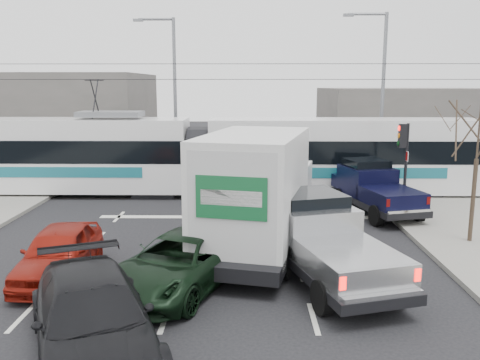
{
  "coord_description": "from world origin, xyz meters",
  "views": [
    {
      "loc": [
        0.15,
        -13.83,
        5.27
      ],
      "look_at": [
        -0.08,
        4.56,
        1.8
      ],
      "focal_mm": 38.0,
      "sensor_mm": 36.0,
      "label": 1
    }
  ],
  "objects_px": {
    "street_lamp_near": "(380,87)",
    "red_car": "(59,252)",
    "street_lamp_far": "(172,87)",
    "dark_car": "(93,318)",
    "navy_pickup": "(373,188)",
    "tram": "(198,155)",
    "silver_pickup": "(320,237)",
    "green_car": "(180,262)",
    "traffic_signal": "(404,148)",
    "bare_tree": "(479,131)",
    "box_truck": "(258,194)"
  },
  "relations": [
    {
      "from": "street_lamp_near",
      "to": "red_car",
      "type": "relative_size",
      "value": 2.12
    },
    {
      "from": "street_lamp_far",
      "to": "dark_car",
      "type": "xyz_separation_m",
      "value": [
        1.34,
        -20.65,
        -4.33
      ]
    },
    {
      "from": "street_lamp_near",
      "to": "navy_pickup",
      "type": "relative_size",
      "value": 1.67
    },
    {
      "from": "tram",
      "to": "silver_pickup",
      "type": "height_order",
      "value": "tram"
    },
    {
      "from": "silver_pickup",
      "to": "green_car",
      "type": "xyz_separation_m",
      "value": [
        -3.78,
        -0.98,
        -0.4
      ]
    },
    {
      "from": "traffic_signal",
      "to": "street_lamp_far",
      "type": "relative_size",
      "value": 0.4
    },
    {
      "from": "traffic_signal",
      "to": "silver_pickup",
      "type": "xyz_separation_m",
      "value": [
        -4.28,
        -6.76,
        -1.64
      ]
    },
    {
      "from": "traffic_signal",
      "to": "tram",
      "type": "relative_size",
      "value": 0.13
    },
    {
      "from": "bare_tree",
      "to": "navy_pickup",
      "type": "bearing_deg",
      "value": 116.52
    },
    {
      "from": "silver_pickup",
      "to": "red_car",
      "type": "distance_m",
      "value": 7.2
    },
    {
      "from": "tram",
      "to": "silver_pickup",
      "type": "xyz_separation_m",
      "value": [
        4.39,
        -10.58,
        -0.84
      ]
    },
    {
      "from": "box_truck",
      "to": "street_lamp_near",
      "type": "bearing_deg",
      "value": 74.39
    },
    {
      "from": "street_lamp_near",
      "to": "red_car",
      "type": "distance_m",
      "value": 19.55
    },
    {
      "from": "tram",
      "to": "box_truck",
      "type": "distance_m",
      "value": 9.04
    },
    {
      "from": "silver_pickup",
      "to": "box_truck",
      "type": "distance_m",
      "value": 2.7
    },
    {
      "from": "box_truck",
      "to": "green_car",
      "type": "height_order",
      "value": "box_truck"
    },
    {
      "from": "green_car",
      "to": "dark_car",
      "type": "distance_m",
      "value": 3.64
    },
    {
      "from": "navy_pickup",
      "to": "green_car",
      "type": "bearing_deg",
      "value": -145.02
    },
    {
      "from": "street_lamp_near",
      "to": "green_car",
      "type": "xyz_separation_m",
      "value": [
        -8.89,
        -15.24,
        -4.41
      ]
    },
    {
      "from": "box_truck",
      "to": "silver_pickup",
      "type": "bearing_deg",
      "value": -36.5
    },
    {
      "from": "traffic_signal",
      "to": "street_lamp_far",
      "type": "height_order",
      "value": "street_lamp_far"
    },
    {
      "from": "street_lamp_near",
      "to": "green_car",
      "type": "relative_size",
      "value": 1.78
    },
    {
      "from": "navy_pickup",
      "to": "red_car",
      "type": "distance_m",
      "value": 12.78
    },
    {
      "from": "traffic_signal",
      "to": "street_lamp_far",
      "type": "bearing_deg",
      "value": 138.28
    },
    {
      "from": "traffic_signal",
      "to": "box_truck",
      "type": "bearing_deg",
      "value": -141.11
    },
    {
      "from": "navy_pickup",
      "to": "green_car",
      "type": "height_order",
      "value": "navy_pickup"
    },
    {
      "from": "bare_tree",
      "to": "navy_pickup",
      "type": "height_order",
      "value": "bare_tree"
    },
    {
      "from": "silver_pickup",
      "to": "navy_pickup",
      "type": "relative_size",
      "value": 1.19
    },
    {
      "from": "box_truck",
      "to": "red_car",
      "type": "distance_m",
      "value": 6.08
    },
    {
      "from": "traffic_signal",
      "to": "bare_tree",
      "type": "bearing_deg",
      "value": -74.24
    },
    {
      "from": "tram",
      "to": "navy_pickup",
      "type": "distance_m",
      "value": 8.4
    },
    {
      "from": "bare_tree",
      "to": "silver_pickup",
      "type": "relative_size",
      "value": 0.78
    },
    {
      "from": "silver_pickup",
      "to": "box_truck",
      "type": "relative_size",
      "value": 0.79
    },
    {
      "from": "tram",
      "to": "dark_car",
      "type": "distance_m",
      "value": 15.03
    },
    {
      "from": "bare_tree",
      "to": "dark_car",
      "type": "bearing_deg",
      "value": -145.6
    },
    {
      "from": "bare_tree",
      "to": "tram",
      "type": "xyz_separation_m",
      "value": [
        -9.79,
        7.82,
        -1.85
      ]
    },
    {
      "from": "box_truck",
      "to": "red_car",
      "type": "xyz_separation_m",
      "value": [
        -5.52,
        -2.25,
        -1.18
      ]
    },
    {
      "from": "bare_tree",
      "to": "tram",
      "type": "height_order",
      "value": "tram"
    },
    {
      "from": "green_car",
      "to": "tram",
      "type": "bearing_deg",
      "value": 115.24
    },
    {
      "from": "silver_pickup",
      "to": "bare_tree",
      "type": "bearing_deg",
      "value": 10.71
    },
    {
      "from": "street_lamp_far",
      "to": "silver_pickup",
      "type": "relative_size",
      "value": 1.4
    },
    {
      "from": "traffic_signal",
      "to": "box_truck",
      "type": "height_order",
      "value": "box_truck"
    },
    {
      "from": "street_lamp_near",
      "to": "tram",
      "type": "xyz_separation_m",
      "value": [
        -9.5,
        -3.68,
        -3.17
      ]
    },
    {
      "from": "traffic_signal",
      "to": "dark_car",
      "type": "relative_size",
      "value": 0.67
    },
    {
      "from": "street_lamp_near",
      "to": "tram",
      "type": "bearing_deg",
      "value": -158.84
    },
    {
      "from": "navy_pickup",
      "to": "dark_car",
      "type": "height_order",
      "value": "navy_pickup"
    },
    {
      "from": "dark_car",
      "to": "bare_tree",
      "type": "bearing_deg",
      "value": 11.33
    },
    {
      "from": "street_lamp_near",
      "to": "navy_pickup",
      "type": "distance_m",
      "value": 8.42
    },
    {
      "from": "tram",
      "to": "red_car",
      "type": "height_order",
      "value": "tram"
    },
    {
      "from": "silver_pickup",
      "to": "red_car",
      "type": "bearing_deg",
      "value": 165.87
    }
  ]
}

